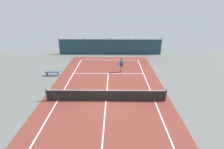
{
  "coord_description": "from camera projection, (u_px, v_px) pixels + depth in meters",
  "views": [
    {
      "loc": [
        0.68,
        -13.59,
        7.74
      ],
      "look_at": [
        0.46,
        3.82,
        0.9
      ],
      "focal_mm": 29.35,
      "sensor_mm": 36.0,
      "label": 1
    }
  ],
  "objects": [
    {
      "name": "court_surface",
      "position": [
        106.0,
        101.0,
        15.49
      ],
      "size": [
        11.02,
        26.6,
        0.01
      ],
      "color": "brown",
      "rests_on": "ground"
    },
    {
      "name": "tennis_net",
      "position": [
        106.0,
        95.0,
        15.3
      ],
      "size": [
        10.12,
        0.1,
        1.1
      ],
      "color": "black",
      "rests_on": "ground"
    },
    {
      "name": "tennis_player",
      "position": [
        121.0,
        64.0,
        21.57
      ],
      "size": [
        0.85,
        0.64,
        1.64
      ],
      "rotation": [
        0.0,
        0.0,
        2.72
      ],
      "color": "#9E7051",
      "rests_on": "ground"
    },
    {
      "name": "back_fence",
      "position": [
        110.0,
        49.0,
        29.71
      ],
      "size": [
        16.3,
        0.98,
        2.7
      ],
      "color": "#1E3D4C",
      "rests_on": "ground"
    },
    {
      "name": "courtside_bench",
      "position": [
        53.0,
        73.0,
        20.7
      ],
      "size": [
        1.6,
        0.4,
        0.49
      ],
      "color": "#335184",
      "rests_on": "ground"
    },
    {
      "name": "tennis_ball_near_player",
      "position": [
        114.0,
        76.0,
        20.51
      ],
      "size": [
        0.07,
        0.07,
        0.07
      ],
      "primitive_type": "sphere",
      "color": "#CCDB33",
      "rests_on": "ground"
    },
    {
      "name": "ground_plane",
      "position": [
        106.0,
        101.0,
        15.49
      ],
      "size": [
        36.0,
        36.0,
        0.0
      ],
      "primitive_type": "plane",
      "color": "slate"
    }
  ]
}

